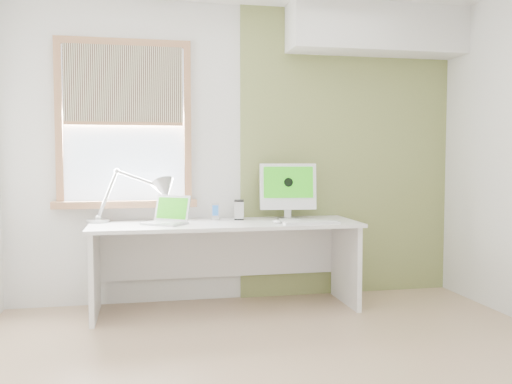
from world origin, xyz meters
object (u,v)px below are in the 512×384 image
object	(u,v)px
imac	(288,188)
laptop	(168,217)
desk	(225,245)
desk_lamp	(152,194)
external_drive	(239,210)

from	to	relation	value
imac	laptop	bearing A→B (deg)	-171.13
desk	desk_lamp	distance (m)	0.74
desk_lamp	external_drive	size ratio (longest dim) A/B	4.67
laptop	imac	distance (m)	1.08
laptop	imac	bearing A→B (deg)	8.87
desk_lamp	imac	world-z (taller)	imac
desk_lamp	imac	size ratio (longest dim) A/B	1.59
desk	imac	world-z (taller)	imac
desk	external_drive	distance (m)	0.34
external_drive	laptop	bearing A→B (deg)	-162.77
desk_lamp	laptop	distance (m)	0.29
external_drive	imac	distance (m)	0.47
desk_lamp	external_drive	xyz separation A→B (m)	(0.74, -0.00, -0.15)
desk	desk_lamp	world-z (taller)	desk_lamp
desk	laptop	bearing A→B (deg)	-172.79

